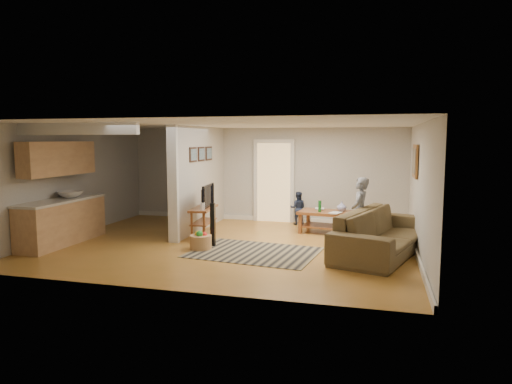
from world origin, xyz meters
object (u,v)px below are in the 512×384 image
tv_console (204,210)px  speaker_left (213,225)px  sofa (382,254)px  child (359,247)px  speaker_right (212,209)px  toy_basket (201,241)px  coffee_table (329,216)px  toddler (298,224)px

tv_console → speaker_left: (0.46, -0.68, -0.18)m
sofa → child: child is taller
speaker_right → sofa: bearing=-41.5°
toy_basket → speaker_right: bearing=103.8°
sofa → coffee_table: bearing=52.2°
child → toddler: size_ratio=1.68×
coffee_table → sofa: bearing=-55.6°
sofa → child: size_ratio=2.02×
toy_basket → child: child is taller
sofa → tv_console: tv_console is taller
speaker_left → child: speaker_left is taller
coffee_table → speaker_right: size_ratio=1.38×
speaker_right → child: size_ratio=0.73×
speaker_right → toddler: 2.33m
toddler → coffee_table: bearing=129.8°
tv_console → speaker_right: speaker_right is taller
tv_console → toy_basket: (0.31, -1.00, -0.47)m
sofa → speaker_left: bearing=111.1°
speaker_right → toy_basket: (0.47, -1.92, -0.36)m
speaker_right → toy_basket: bearing=-98.2°
tv_console → speaker_right: 0.94m
tv_console → child: size_ratio=0.80×
coffee_table → tv_console: (-2.64, -1.25, 0.22)m
child → toddler: 2.69m
tv_console → speaker_left: size_ratio=1.27×
speaker_left → sofa: bearing=0.1°
toddler → speaker_right: bearing=28.3°
speaker_left → toddler: speaker_left is taller
child → toddler: (-1.63, 2.13, 0.00)m
speaker_left → toy_basket: bearing=-117.5°
tv_console → toddler: tv_console is taller
sofa → toy_basket: size_ratio=6.63×
sofa → speaker_left: speaker_left is taller
toy_basket → child: bearing=18.6°
coffee_table → tv_console: bearing=-154.7°
speaker_right → tv_console: bearing=-102.3°
speaker_left → speaker_right: bearing=107.9°
sofa → speaker_left: 3.41m
speaker_left → toy_basket: size_ratio=2.06×
child → toy_basket: bearing=-62.7°
speaker_left → toy_basket: 0.45m
toy_basket → toddler: size_ratio=0.51×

